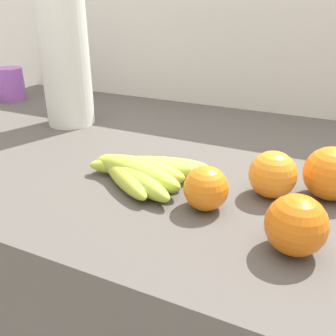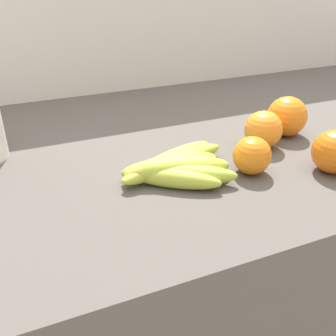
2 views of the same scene
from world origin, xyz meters
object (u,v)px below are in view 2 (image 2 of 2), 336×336
orange_far_right (334,152)px  orange_right (252,155)px  banana_bunch (174,168)px  orange_back_right (263,130)px  orange_back_left (287,116)px

orange_far_right → orange_right: 0.14m
orange_far_right → banana_bunch: bearing=162.1°
banana_bunch → orange_back_right: size_ratio=2.94×
orange_back_left → orange_back_right: bearing=-158.4°
orange_back_right → orange_far_right: (0.05, -0.13, 0.00)m
banana_bunch → orange_back_right: 0.22m
banana_bunch → orange_far_right: orange_far_right is taller
orange_back_left → orange_right: orange_back_left is taller
orange_back_right → orange_back_left: bearing=21.6°
banana_bunch → orange_right: orange_right is taller
banana_bunch → orange_far_right: 0.28m
orange_back_left → orange_far_right: bearing=-99.8°
orange_back_left → orange_right: 0.20m
orange_back_right → orange_far_right: orange_far_right is taller
orange_back_right → orange_right: size_ratio=1.11×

